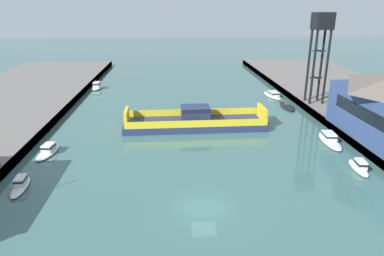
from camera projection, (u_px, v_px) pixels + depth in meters
The scene contains 10 objects.
ground_plane at pixel (204, 207), 34.23m from camera, with size 400.00×400.00×0.00m, color #3D6660.
chain_ferry at pixel (195, 121), 56.56m from camera, with size 23.20×6.81×3.56m.
moored_boat_near_left at pixel (48, 150), 46.58m from camera, with size 2.60×5.71×1.29m.
moored_boat_near_right at pixel (97, 86), 83.47m from camera, with size 2.41×6.13×1.69m.
moored_boat_mid_left at pixel (359, 166), 41.82m from camera, with size 2.02×5.06×1.42m.
moored_boat_mid_right at pixel (330, 139), 50.48m from camera, with size 2.85×7.62×1.35m.
moored_boat_far_left at pixel (21, 185), 37.57m from camera, with size 1.74×5.04×1.31m.
moored_boat_far_right at pixel (287, 106), 68.09m from camera, with size 2.14×6.87×1.02m.
moored_boat_upstream_a at pixel (273, 95), 76.10m from camera, with size 3.24×7.94×1.25m.
crane_tower at pixel (321, 33), 63.17m from camera, with size 3.24×3.24×16.58m.
Camera 1 is at (-3.15, -29.55, 18.73)m, focal length 32.45 mm.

